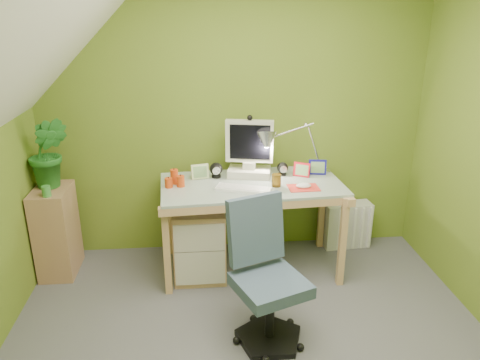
{
  "coord_description": "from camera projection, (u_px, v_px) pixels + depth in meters",
  "views": [
    {
      "loc": [
        -0.29,
        -2.21,
        2.06
      ],
      "look_at": [
        0.0,
        1.0,
        0.85
      ],
      "focal_mm": 35.0,
      "sensor_mm": 36.0,
      "label": 1
    }
  ],
  "objects": [
    {
      "name": "speaker_right",
      "position": [
        282.0,
        169.0,
        3.8
      ],
      "size": [
        0.1,
        0.1,
        0.11
      ],
      "primitive_type": null,
      "rotation": [
        0.0,
        0.0,
        -0.12
      ],
      "color": "black",
      "rests_on": "desk"
    },
    {
      "name": "keyboard",
      "position": [
        243.0,
        189.0,
        3.51
      ],
      "size": [
        0.43,
        0.26,
        0.02
      ],
      "primitive_type": "cube",
      "rotation": [
        0.0,
        0.0,
        -0.34
      ],
      "color": "white",
      "rests_on": "desk"
    },
    {
      "name": "side_ledge",
      "position": [
        57.0,
        231.0,
        3.74
      ],
      "size": [
        0.27,
        0.41,
        0.72
      ],
      "primitive_type": "cube",
      "color": "#AA7959",
      "rests_on": "floor"
    },
    {
      "name": "speaker_left",
      "position": [
        216.0,
        170.0,
        3.75
      ],
      "size": [
        0.13,
        0.13,
        0.12
      ],
      "primitive_type": null,
      "rotation": [
        0.0,
        0.0,
        0.25
      ],
      "color": "black",
      "rests_on": "desk"
    },
    {
      "name": "photo_frame_green",
      "position": [
        200.0,
        172.0,
        3.73
      ],
      "size": [
        0.14,
        0.05,
        0.12
      ],
      "primitive_type": "cube",
      "rotation": [
        0.0,
        0.0,
        0.22
      ],
      "color": "#C3D693",
      "rests_on": "desk"
    },
    {
      "name": "photo_frame_blue",
      "position": [
        317.0,
        167.0,
        3.83
      ],
      "size": [
        0.14,
        0.05,
        0.12
      ],
      "primitive_type": "cube",
      "rotation": [
        0.0,
        0.0,
        -0.19
      ],
      "color": "navy",
      "rests_on": "desk"
    },
    {
      "name": "potted_plant",
      "position": [
        49.0,
        153.0,
        3.56
      ],
      "size": [
        0.32,
        0.26,
        0.56
      ],
      "primitive_type": "imported",
      "rotation": [
        0.0,
        0.0,
        0.04
      ],
      "color": "#246B23",
      "rests_on": "side_ledge"
    },
    {
      "name": "desk_lamp",
      "position": [
        305.0,
        136.0,
        3.75
      ],
      "size": [
        0.6,
        0.26,
        0.63
      ],
      "primitive_type": null,
      "rotation": [
        0.0,
        0.0,
        -0.02
      ],
      "color": "#B8B9BC",
      "rests_on": "desk"
    },
    {
      "name": "amber_tumbler",
      "position": [
        276.0,
        180.0,
        3.57
      ],
      "size": [
        0.09,
        0.09,
        0.09
      ],
      "primitive_type": "cylinder",
      "rotation": [
        0.0,
        0.0,
        -0.25
      ],
      "color": "#885B13",
      "rests_on": "desk"
    },
    {
      "name": "monitor",
      "position": [
        249.0,
        147.0,
        3.73
      ],
      "size": [
        0.39,
        0.27,
        0.48
      ],
      "primitive_type": null,
      "rotation": [
        0.0,
        0.0,
        -0.2
      ],
      "color": "beige",
      "rests_on": "desk"
    },
    {
      "name": "candle_cluster",
      "position": [
        174.0,
        178.0,
        3.59
      ],
      "size": [
        0.15,
        0.14,
        0.11
      ],
      "primitive_type": null,
      "rotation": [
        0.0,
        0.0,
        0.03
      ],
      "color": "#D24212",
      "rests_on": "desk"
    },
    {
      "name": "photo_frame_red",
      "position": [
        302.0,
        170.0,
        3.78
      ],
      "size": [
        0.13,
        0.08,
        0.11
      ],
      "primitive_type": "cube",
      "rotation": [
        0.0,
        0.0,
        -0.48
      ],
      "color": "red",
      "rests_on": "desk"
    },
    {
      "name": "green_cup",
      "position": [
        46.0,
        191.0,
        3.46
      ],
      "size": [
        0.08,
        0.08,
        0.08
      ],
      "primitive_type": "cylinder",
      "rotation": [
        0.0,
        0.0,
        0.21
      ],
      "color": "#40913C",
      "rests_on": "side_ledge"
    },
    {
      "name": "mouse",
      "position": [
        304.0,
        186.0,
        3.55
      ],
      "size": [
        0.12,
        0.07,
        0.04
      ],
      "primitive_type": "ellipsoid",
      "rotation": [
        0.0,
        0.0,
        -0.01
      ],
      "color": "white",
      "rests_on": "mousepad"
    },
    {
      "name": "mousepad",
      "position": [
        303.0,
        188.0,
        3.55
      ],
      "size": [
        0.24,
        0.17,
        0.01
      ],
      "primitive_type": "cube",
      "rotation": [
        0.0,
        0.0,
        0.03
      ],
      "color": "red",
      "rests_on": "desk"
    },
    {
      "name": "task_chair",
      "position": [
        271.0,
        285.0,
        2.91
      ],
      "size": [
        0.61,
        0.61,
        0.85
      ],
      "primitive_type": null,
      "rotation": [
        0.0,
        0.0,
        0.38
      ],
      "color": "#3B4D61",
      "rests_on": "floor"
    },
    {
      "name": "wall_back",
      "position": [
        233.0,
        115.0,
        3.88
      ],
      "size": [
        3.2,
        0.01,
        2.4
      ],
      "primitive_type": "cube",
      "color": "olive",
      "rests_on": "floor"
    },
    {
      "name": "radiator",
      "position": [
        347.0,
        225.0,
        4.2
      ],
      "size": [
        0.42,
        0.2,
        0.41
      ],
      "primitive_type": "cube",
      "rotation": [
        0.0,
        0.0,
        0.08
      ],
      "color": "silver",
      "rests_on": "floor"
    },
    {
      "name": "slope_ceiling",
      "position": [
        36.0,
        55.0,
        2.07
      ],
      "size": [
        1.1,
        3.2,
        1.1
      ],
      "primitive_type": "cube",
      "color": "white",
      "rests_on": "wall_left"
    },
    {
      "name": "desk",
      "position": [
        251.0,
        227.0,
        3.78
      ],
      "size": [
        1.45,
        0.79,
        0.75
      ],
      "primitive_type": null,
      "rotation": [
        0.0,
        0.0,
        0.07
      ],
      "color": "tan",
      "rests_on": "floor"
    }
  ]
}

